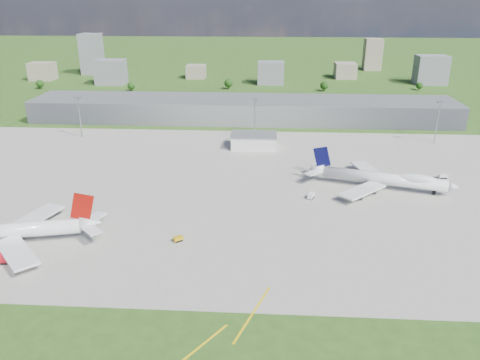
# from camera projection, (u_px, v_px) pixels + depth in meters

# --- Properties ---
(ground) EXTENTS (1400.00, 1400.00, 0.00)m
(ground) POSITION_uv_depth(u_px,v_px,m) (242.00, 125.00, 325.16)
(ground) COLOR #2C5119
(ground) RESTS_ON ground
(apron) EXTENTS (360.00, 190.00, 0.08)m
(apron) POSITION_uv_depth(u_px,v_px,m) (249.00, 186.00, 222.69)
(apron) COLOR gray
(apron) RESTS_ON ground
(terminal) EXTENTS (300.00, 42.00, 15.00)m
(terminal) POSITION_uv_depth(u_px,v_px,m) (243.00, 110.00, 336.25)
(terminal) COLOR slate
(terminal) RESTS_ON ground
(ops_building) EXTENTS (26.00, 16.00, 8.00)m
(ops_building) POSITION_uv_depth(u_px,v_px,m) (254.00, 141.00, 276.79)
(ops_building) COLOR silver
(ops_building) RESTS_ON ground
(mast_west) EXTENTS (3.50, 2.00, 25.90)m
(mast_west) POSITION_uv_depth(u_px,v_px,m) (79.00, 110.00, 291.77)
(mast_west) COLOR gray
(mast_west) RESTS_ON ground
(mast_center) EXTENTS (3.50, 2.00, 25.90)m
(mast_center) POSITION_uv_depth(u_px,v_px,m) (255.00, 112.00, 285.57)
(mast_center) COLOR gray
(mast_center) RESTS_ON ground
(mast_east) EXTENTS (3.50, 2.00, 25.90)m
(mast_east) POSITION_uv_depth(u_px,v_px,m) (438.00, 115.00, 279.38)
(mast_east) COLOR gray
(mast_east) RESTS_ON ground
(airliner_red_twin) EXTENTS (66.73, 51.20, 18.49)m
(airliner_red_twin) POSITION_uv_depth(u_px,v_px,m) (10.00, 231.00, 170.19)
(airliner_red_twin) COLOR white
(airliner_red_twin) RESTS_ON ground
(airliner_blue_quad) EXTENTS (66.66, 51.24, 17.74)m
(airliner_blue_quad) POSITION_uv_depth(u_px,v_px,m) (383.00, 179.00, 218.46)
(airliner_blue_quad) COLOR white
(airliner_blue_quad) RESTS_ON ground
(tug_yellow) EXTENTS (4.02, 3.74, 1.76)m
(tug_yellow) POSITION_uv_depth(u_px,v_px,m) (178.00, 239.00, 173.09)
(tug_yellow) COLOR #C8950B
(tug_yellow) RESTS_ON ground
(van_white_near) EXTENTS (3.77, 5.10, 2.40)m
(van_white_near) POSITION_uv_depth(u_px,v_px,m) (311.00, 196.00, 209.06)
(van_white_near) COLOR white
(van_white_near) RESTS_ON ground
(van_white_far) EXTENTS (4.34, 2.41, 2.19)m
(van_white_far) POSITION_uv_depth(u_px,v_px,m) (443.00, 176.00, 231.62)
(van_white_far) COLOR silver
(van_white_far) RESTS_ON ground
(bldg_far_w) EXTENTS (24.00, 20.00, 18.00)m
(bldg_far_w) POSITION_uv_depth(u_px,v_px,m) (42.00, 71.00, 491.65)
(bldg_far_w) COLOR gray
(bldg_far_w) RESTS_ON ground
(bldg_w) EXTENTS (28.00, 22.00, 24.00)m
(bldg_w) POSITION_uv_depth(u_px,v_px,m) (111.00, 72.00, 467.51)
(bldg_w) COLOR slate
(bldg_w) RESTS_ON ground
(bldg_cw) EXTENTS (20.00, 18.00, 14.00)m
(bldg_cw) POSITION_uv_depth(u_px,v_px,m) (196.00, 72.00, 501.92)
(bldg_cw) COLOR gray
(bldg_cw) RESTS_ON ground
(bldg_c) EXTENTS (26.00, 20.00, 22.00)m
(bldg_c) POSITION_uv_depth(u_px,v_px,m) (271.00, 73.00, 468.13)
(bldg_c) COLOR slate
(bldg_c) RESTS_ON ground
(bldg_ce) EXTENTS (22.00, 24.00, 16.00)m
(bldg_ce) POSITION_uv_depth(u_px,v_px,m) (345.00, 71.00, 501.80)
(bldg_ce) COLOR gray
(bldg_ce) RESTS_ON ground
(bldg_e) EXTENTS (30.00, 22.00, 28.00)m
(bldg_e) POSITION_uv_depth(u_px,v_px,m) (431.00, 70.00, 467.27)
(bldg_e) COLOR slate
(bldg_e) RESTS_ON ground
(bldg_tall_w) EXTENTS (22.00, 20.00, 44.00)m
(bldg_tall_w) POSITION_uv_depth(u_px,v_px,m) (92.00, 54.00, 521.61)
(bldg_tall_w) COLOR slate
(bldg_tall_w) RESTS_ON ground
(bldg_tall_e) EXTENTS (20.00, 18.00, 36.00)m
(bldg_tall_e) POSITION_uv_depth(u_px,v_px,m) (373.00, 54.00, 551.40)
(bldg_tall_e) COLOR gray
(bldg_tall_e) RESTS_ON ground
(tree_far_w) EXTENTS (7.20, 7.20, 8.80)m
(tree_far_w) POSITION_uv_depth(u_px,v_px,m) (40.00, 84.00, 445.63)
(tree_far_w) COLOR #382314
(tree_far_w) RESTS_ON ground
(tree_w) EXTENTS (6.75, 6.75, 8.25)m
(tree_w) POSITION_uv_depth(u_px,v_px,m) (131.00, 86.00, 436.06)
(tree_w) COLOR #382314
(tree_w) RESTS_ON ground
(tree_c) EXTENTS (8.10, 8.10, 9.90)m
(tree_c) POSITION_uv_depth(u_px,v_px,m) (229.00, 83.00, 444.52)
(tree_c) COLOR #382314
(tree_c) RESTS_ON ground
(tree_e) EXTENTS (7.65, 7.65, 9.35)m
(tree_e) POSITION_uv_depth(u_px,v_px,m) (324.00, 85.00, 434.95)
(tree_e) COLOR #382314
(tree_e) RESTS_ON ground
(tree_far_e) EXTENTS (6.30, 6.30, 7.70)m
(tree_far_e) POSITION_uv_depth(u_px,v_px,m) (420.00, 86.00, 439.51)
(tree_far_e) COLOR #382314
(tree_far_e) RESTS_ON ground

